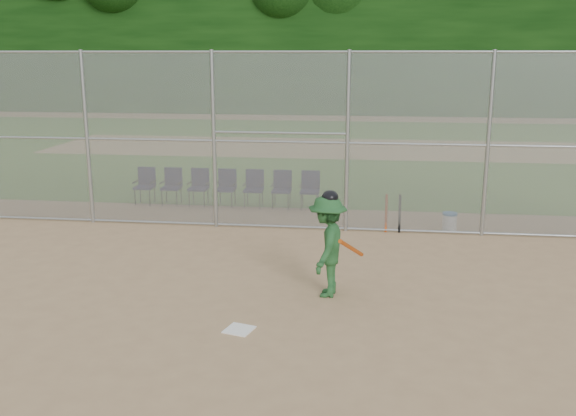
# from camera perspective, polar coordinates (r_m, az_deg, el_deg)

# --- Properties ---
(ground) EXTENTS (100.00, 100.00, 0.00)m
(ground) POSITION_cam_1_polar(r_m,az_deg,el_deg) (9.99, -1.83, -9.53)
(ground) COLOR tan
(ground) RESTS_ON ground
(grass_strip) EXTENTS (100.00, 100.00, 0.00)m
(grass_strip) POSITION_cam_1_polar(r_m,az_deg,el_deg) (27.39, 4.09, 5.35)
(grass_strip) COLOR #33621D
(grass_strip) RESTS_ON ground
(dirt_patch_far) EXTENTS (24.00, 24.00, 0.00)m
(dirt_patch_far) POSITION_cam_1_polar(r_m,az_deg,el_deg) (27.39, 4.09, 5.36)
(dirt_patch_far) COLOR tan
(dirt_patch_far) RESTS_ON ground
(backstop_fence) EXTENTS (16.09, 0.09, 4.00)m
(backstop_fence) POSITION_cam_1_polar(r_m,az_deg,el_deg) (14.26, 1.27, 6.14)
(backstop_fence) COLOR gray
(backstop_fence) RESTS_ON ground
(treeline) EXTENTS (81.00, 60.00, 11.00)m
(treeline) POSITION_cam_1_polar(r_m,az_deg,el_deg) (29.15, 4.51, 16.67)
(treeline) COLOR black
(treeline) RESTS_ON ground
(home_plate) EXTENTS (0.47, 0.47, 0.02)m
(home_plate) POSITION_cam_1_polar(r_m,az_deg,el_deg) (9.51, -4.37, -10.72)
(home_plate) COLOR white
(home_plate) RESTS_ON ground
(batter_at_plate) EXTENTS (0.98, 1.35, 1.78)m
(batter_at_plate) POSITION_cam_1_polar(r_m,az_deg,el_deg) (10.53, 3.52, -3.32)
(batter_at_plate) COLOR #215227
(batter_at_plate) RESTS_ON ground
(water_cooler) EXTENTS (0.33, 0.33, 0.42)m
(water_cooler) POSITION_cam_1_polar(r_m,az_deg,el_deg) (14.95, 14.16, -1.18)
(water_cooler) COLOR white
(water_cooler) RESTS_ON ground
(spare_bats) EXTENTS (0.36, 0.23, 0.85)m
(spare_bats) POSITION_cam_1_polar(r_m,az_deg,el_deg) (14.57, 9.31, -0.46)
(spare_bats) COLOR #D84C14
(spare_bats) RESTS_ON ground
(chair_0) EXTENTS (0.54, 0.52, 0.96)m
(chair_0) POSITION_cam_1_polar(r_m,az_deg,el_deg) (17.46, -12.65, 1.90)
(chair_0) COLOR black
(chair_0) RESTS_ON ground
(chair_1) EXTENTS (0.54, 0.52, 0.96)m
(chair_1) POSITION_cam_1_polar(r_m,az_deg,el_deg) (17.22, -10.34, 1.86)
(chair_1) COLOR black
(chair_1) RESTS_ON ground
(chair_2) EXTENTS (0.54, 0.52, 0.96)m
(chair_2) POSITION_cam_1_polar(r_m,az_deg,el_deg) (17.02, -7.98, 1.81)
(chair_2) COLOR black
(chair_2) RESTS_ON ground
(chair_3) EXTENTS (0.54, 0.52, 0.96)m
(chair_3) POSITION_cam_1_polar(r_m,az_deg,el_deg) (16.84, -5.56, 1.75)
(chair_3) COLOR black
(chair_3) RESTS_ON ground
(chair_4) EXTENTS (0.54, 0.52, 0.96)m
(chair_4) POSITION_cam_1_polar(r_m,az_deg,el_deg) (16.70, -3.09, 1.69)
(chair_4) COLOR black
(chair_4) RESTS_ON ground
(chair_5) EXTENTS (0.54, 0.52, 0.96)m
(chair_5) POSITION_cam_1_polar(r_m,az_deg,el_deg) (16.58, -0.59, 1.63)
(chair_5) COLOR black
(chair_5) RESTS_ON ground
(chair_6) EXTENTS (0.54, 0.52, 0.96)m
(chair_6) POSITION_cam_1_polar(r_m,az_deg,el_deg) (16.50, 1.95, 1.56)
(chair_6) COLOR black
(chair_6) RESTS_ON ground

